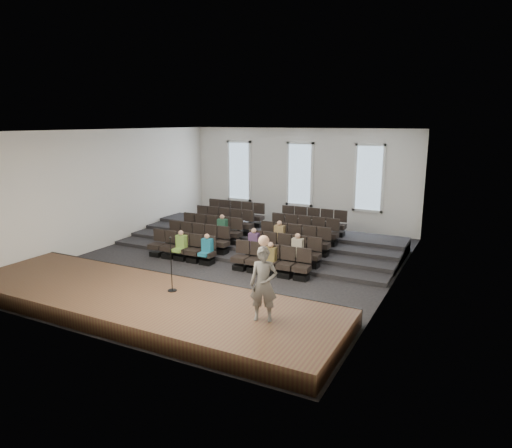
{
  "coord_description": "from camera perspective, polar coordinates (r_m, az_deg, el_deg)",
  "views": [
    {
      "loc": [
        8.49,
        -14.55,
        5.33
      ],
      "look_at": [
        0.81,
        0.5,
        1.51
      ],
      "focal_mm": 32.0,
      "sensor_mm": 36.0,
      "label": 1
    }
  ],
  "objects": [
    {
      "name": "ground",
      "position": [
        17.66,
        -3.08,
        -4.83
      ],
      "size": [
        14.0,
        14.0,
        0.0
      ],
      "primitive_type": "plane",
      "color": "black",
      "rests_on": "ground"
    },
    {
      "name": "mic_stand",
      "position": [
        13.47,
        -10.5,
        -6.29
      ],
      "size": [
        0.27,
        0.27,
        1.62
      ],
      "color": "black",
      "rests_on": "stage"
    },
    {
      "name": "risers",
      "position": [
        20.3,
        1.4,
        -1.9
      ],
      "size": [
        11.8,
        4.8,
        0.6
      ],
      "color": "black",
      "rests_on": "ground"
    },
    {
      "name": "audience",
      "position": [
        17.52,
        -1.6,
        -2.21
      ],
      "size": [
        4.85,
        2.64,
        1.1
      ],
      "color": "#79A943",
      "rests_on": "seating_rows"
    },
    {
      "name": "stage",
      "position": [
        13.67,
        -14.01,
        -9.45
      ],
      "size": [
        11.8,
        3.6,
        0.5
      ],
      "primitive_type": "cube",
      "color": "#45341D",
      "rests_on": "ground"
    },
    {
      "name": "wall_left",
      "position": [
        20.74,
        -17.77,
        4.3
      ],
      "size": [
        0.04,
        14.0,
        5.0
      ],
      "primitive_type": "cube",
      "color": "silver",
      "rests_on": "ground"
    },
    {
      "name": "speaker",
      "position": [
        11.22,
        0.96,
        -7.54
      ],
      "size": [
        0.79,
        0.64,
        1.87
      ],
      "primitive_type": "imported",
      "rotation": [
        0.0,
        0.0,
        0.31
      ],
      "color": "#52504E",
      "rests_on": "stage"
    },
    {
      "name": "seating_rows",
      "position": [
        18.77,
        -0.75,
        -1.59
      ],
      "size": [
        6.8,
        4.7,
        1.67
      ],
      "color": "black",
      "rests_on": "ground"
    },
    {
      "name": "ceiling",
      "position": [
        16.84,
        -3.29,
        11.65
      ],
      "size": [
        12.0,
        14.0,
        0.02
      ],
      "primitive_type": "cube",
      "color": "white",
      "rests_on": "ground"
    },
    {
      "name": "stage_lip",
      "position": [
        14.95,
        -9.55,
        -7.29
      ],
      "size": [
        11.8,
        0.06,
        0.52
      ],
      "primitive_type": "cube",
      "color": "black",
      "rests_on": "ground"
    },
    {
      "name": "wall_right",
      "position": [
        15.02,
        17.1,
        1.33
      ],
      "size": [
        0.04,
        14.0,
        5.0
      ],
      "primitive_type": "cube",
      "color": "silver",
      "rests_on": "ground"
    },
    {
      "name": "wall_back",
      "position": [
        23.35,
        5.54,
        5.73
      ],
      "size": [
        12.0,
        0.04,
        5.0
      ],
      "primitive_type": "cube",
      "color": "silver",
      "rests_on": "ground"
    },
    {
      "name": "wall_front",
      "position": [
        11.69,
        -20.75,
        -2.09
      ],
      "size": [
        12.0,
        0.04,
        5.0
      ],
      "primitive_type": "cube",
      "color": "silver",
      "rests_on": "ground"
    },
    {
      "name": "windows",
      "position": [
        23.26,
        5.49,
        6.2
      ],
      "size": [
        8.44,
        0.1,
        3.24
      ],
      "color": "white",
      "rests_on": "wall_back"
    }
  ]
}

